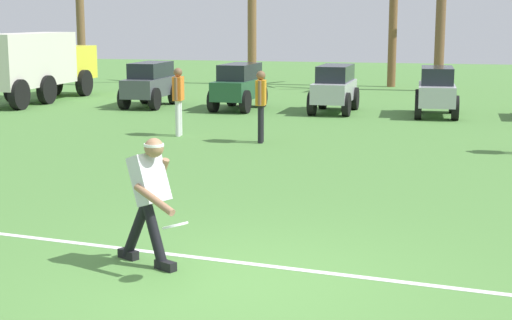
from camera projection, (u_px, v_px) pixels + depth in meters
ground_plane at (240, 282)px, 8.07m from camera, size 80.00×80.00×0.00m
field_line_paint at (255, 264)px, 8.65m from camera, size 27.61×3.48×0.01m
frisbee_thrower at (149, 194)px, 8.48m from camera, size 0.93×0.75×1.43m
frisbee_in_flight at (175, 225)px, 7.97m from camera, size 0.37×0.37×0.11m
teammate_midfield at (261, 100)px, 16.89m from camera, size 0.24×0.50×1.56m
teammate_deep at (178, 95)px, 17.86m from camera, size 0.23×0.50×1.56m
parked_car_slot_a at (150, 83)px, 23.81m from camera, size 1.17×2.41×1.34m
parked_car_slot_b at (239, 85)px, 23.06m from camera, size 1.25×2.44×1.34m
parked_car_slot_c at (335, 87)px, 22.37m from camera, size 1.18×2.42×1.34m
parked_car_slot_d at (437, 90)px, 21.56m from camera, size 1.24×2.44×1.34m
box_truck at (38, 63)px, 25.12m from camera, size 1.41×5.90×2.20m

